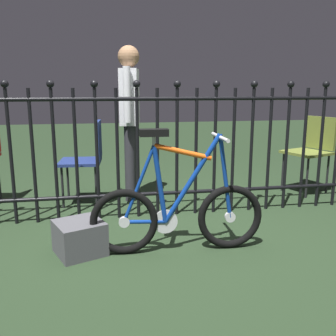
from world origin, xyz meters
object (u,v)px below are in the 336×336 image
object	(u,v)px
chair_navy	(88,154)
display_crate	(80,238)
bicycle	(178,212)
chair_olive	(312,146)
person_visitor	(130,110)

from	to	relation	value
chair_navy	display_crate	bearing A→B (deg)	-91.99
bicycle	display_crate	distance (m)	0.74
chair_olive	bicycle	bearing A→B (deg)	-143.88
chair_olive	chair_navy	size ratio (longest dim) A/B	1.01
chair_olive	display_crate	size ratio (longest dim) A/B	2.68
chair_navy	display_crate	size ratio (longest dim) A/B	2.66
bicycle	chair_navy	xyz separation A→B (m)	(-0.67, 1.34, 0.21)
bicycle	chair_navy	bearing A→B (deg)	116.58
bicycle	person_visitor	xyz separation A→B (m)	(-0.23, 1.40, 0.65)
bicycle	display_crate	xyz separation A→B (m)	(-0.71, 0.08, -0.18)
person_visitor	display_crate	bearing A→B (deg)	-110.11
bicycle	person_visitor	distance (m)	1.56
chair_olive	person_visitor	size ratio (longest dim) A/B	0.54
chair_navy	person_visitor	world-z (taller)	person_visitor
bicycle	person_visitor	bearing A→B (deg)	99.26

